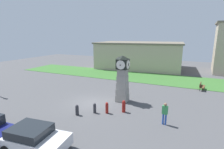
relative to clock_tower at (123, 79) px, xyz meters
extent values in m
plane|color=#4C4C4F|center=(-2.59, -1.97, -2.38)|extent=(72.79, 72.79, 0.00)
cube|color=gray|center=(0.00, 0.00, -2.04)|extent=(1.17, 1.17, 0.68)
cube|color=gray|center=(0.00, 0.00, -1.35)|extent=(1.10, 1.10, 0.68)
cube|color=gray|center=(0.00, 0.00, -0.67)|extent=(1.03, 1.03, 0.68)
cube|color=gray|center=(0.00, 0.00, 0.01)|extent=(0.96, 0.96, 0.68)
cube|color=gray|center=(0.00, 0.00, 0.70)|extent=(0.89, 0.89, 0.68)
cube|color=black|center=(0.00, 0.00, 1.54)|extent=(1.10, 1.10, 1.01)
cylinder|color=white|center=(0.00, 0.57, 1.54)|extent=(0.90, 0.04, 0.90)
cube|color=black|center=(0.00, 0.60, 1.54)|extent=(0.06, 0.14, 0.19)
cube|color=black|center=(0.00, 0.60, 1.54)|extent=(0.04, 0.29, 0.24)
cylinder|color=white|center=(0.00, -0.57, 1.54)|extent=(0.90, 0.04, 0.90)
cube|color=black|center=(0.00, -0.60, 1.54)|extent=(0.06, 0.18, 0.16)
cube|color=black|center=(0.00, -0.60, 1.54)|extent=(0.04, 0.34, 0.08)
cylinder|color=white|center=(0.57, 0.00, 1.54)|extent=(0.04, 0.90, 0.90)
cube|color=black|center=(0.60, 0.00, 1.54)|extent=(0.17, 0.06, 0.18)
cube|color=black|center=(0.60, 0.00, 1.54)|extent=(0.08, 0.04, 0.34)
cylinder|color=white|center=(-0.57, 0.00, 1.54)|extent=(0.04, 0.90, 0.90)
cube|color=black|center=(-0.60, 0.00, 1.54)|extent=(0.11, 0.06, 0.20)
cube|color=black|center=(-0.60, 0.00, 1.54)|extent=(0.30, 0.04, 0.22)
pyramid|color=black|center=(0.00, 0.00, 2.22)|extent=(1.16, 1.16, 0.34)
cylinder|color=#333338|center=(-2.36, -4.70, -2.00)|extent=(0.29, 0.29, 0.76)
sphere|color=#333338|center=(-2.36, -4.70, -1.57)|extent=(0.26, 0.26, 0.26)
cylinder|color=#333338|center=(-1.18, -3.72, -2.00)|extent=(0.26, 0.26, 0.75)
sphere|color=#333338|center=(-1.18, -3.72, -1.59)|extent=(0.24, 0.24, 0.24)
cylinder|color=maroon|center=(-0.17, -3.31, -1.95)|extent=(0.27, 0.27, 0.85)
sphere|color=maroon|center=(-0.17, -3.31, -1.49)|extent=(0.24, 0.24, 0.24)
cylinder|color=maroon|center=(1.10, -2.49, -1.92)|extent=(0.32, 0.32, 0.92)
sphere|color=maroon|center=(1.10, -2.49, -1.41)|extent=(0.29, 0.29, 0.29)
cylinder|color=black|center=(-4.31, -9.30, -2.06)|extent=(0.65, 0.25, 0.64)
cube|color=silver|center=(-1.85, -9.65, -1.77)|extent=(4.20, 2.41, 0.68)
cube|color=#1E2328|center=(-2.15, -9.68, -1.17)|extent=(2.39, 2.05, 0.51)
cylinder|color=black|center=(-0.72, -8.58, -2.06)|extent=(0.66, 0.29, 0.64)
cylinder|color=black|center=(-3.19, -8.86, -2.06)|extent=(0.66, 0.29, 0.64)
cube|color=brown|center=(7.83, 7.66, -1.93)|extent=(0.72, 1.66, 0.08)
cube|color=brown|center=(7.58, 7.69, -1.68)|extent=(0.29, 1.59, 0.40)
cylinder|color=#262628|center=(7.94, 6.99, -2.15)|extent=(0.06, 0.06, 0.45)
cylinder|color=#262628|center=(8.12, 8.26, -2.15)|extent=(0.06, 0.06, 0.45)
cylinder|color=#262628|center=(7.54, 7.05, -2.15)|extent=(0.06, 0.06, 0.45)
cylinder|color=#262628|center=(7.73, 8.32, -2.15)|extent=(0.06, 0.06, 0.45)
cylinder|color=#264CA5|center=(4.84, -3.34, -1.94)|extent=(0.14, 0.14, 0.87)
cylinder|color=#264CA5|center=(4.64, -3.30, -1.94)|extent=(0.14, 0.14, 0.87)
cube|color=#338C4C|center=(4.74, -3.32, -1.18)|extent=(0.44, 0.31, 0.66)
sphere|color=#8C664C|center=(4.74, -3.32, -0.73)|extent=(0.24, 0.24, 0.24)
cube|color=#B7A88E|center=(-3.76, 19.92, 0.15)|extent=(17.24, 11.65, 5.07)
cube|color=#6E6455|center=(-3.76, 19.92, 2.84)|extent=(17.76, 12.00, 0.30)
cube|color=#386B2D|center=(-2.04, 11.38, -2.36)|extent=(43.68, 7.48, 0.04)
camera|label=1|loc=(6.16, -16.21, 4.34)|focal=28.00mm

